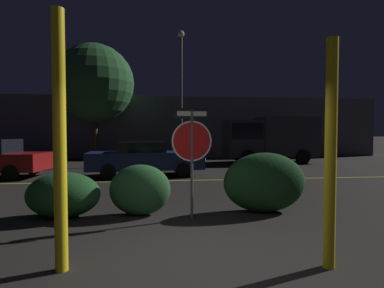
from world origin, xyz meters
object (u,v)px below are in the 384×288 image
(stop_sign, at_px, (192,142))
(hedge_bush_3, at_px, (265,182))
(hedge_bush_2, at_px, (140,190))
(passing_car_2, at_px, (146,158))
(yellow_pole_left, at_px, (60,141))
(hedge_bush_1, at_px, (64,195))
(tree_0, at_px, (95,84))
(yellow_pole_right, at_px, (331,154))
(delivery_truck, at_px, (267,137))
(street_lamp, at_px, (181,85))

(stop_sign, xyz_separation_m, hedge_bush_3, (1.72, 0.35, -0.94))
(hedge_bush_2, bearing_deg, passing_car_2, 91.17)
(yellow_pole_left, relative_size, passing_car_2, 0.69)
(hedge_bush_1, height_order, tree_0, tree_0)
(hedge_bush_1, relative_size, hedge_bush_3, 0.81)
(stop_sign, distance_m, yellow_pole_right, 2.95)
(passing_car_2, xyz_separation_m, tree_0, (-3.62, 7.78, 4.35))
(yellow_pole_left, height_order, passing_car_2, yellow_pole_left)
(stop_sign, distance_m, passing_car_2, 6.72)
(stop_sign, xyz_separation_m, hedge_bush_1, (-2.73, 0.42, -1.14))
(stop_sign, height_order, tree_0, tree_0)
(stop_sign, relative_size, tree_0, 0.30)
(yellow_pole_left, distance_m, delivery_truck, 15.69)
(hedge_bush_1, bearing_deg, yellow_pole_left, -73.91)
(hedge_bush_1, bearing_deg, stop_sign, -8.72)
(yellow_pole_left, relative_size, hedge_bush_1, 2.22)
(delivery_truck, bearing_deg, stop_sign, 152.57)
(hedge_bush_1, bearing_deg, yellow_pole_right, -34.02)
(stop_sign, relative_size, hedge_bush_3, 1.22)
(yellow_pole_left, bearing_deg, delivery_truck, 59.70)
(hedge_bush_2, distance_m, tree_0, 15.11)
(hedge_bush_1, relative_size, street_lamp, 0.20)
(yellow_pole_left, height_order, tree_0, tree_0)
(yellow_pole_left, relative_size, hedge_bush_3, 1.79)
(passing_car_2, bearing_deg, hedge_bush_1, -17.24)
(yellow_pole_right, relative_size, hedge_bush_2, 2.30)
(hedge_bush_3, distance_m, street_lamp, 11.71)
(yellow_pole_left, bearing_deg, street_lamp, 78.89)
(yellow_pole_right, xyz_separation_m, passing_car_2, (-2.81, 9.04, -0.80))
(tree_0, bearing_deg, hedge_bush_3, -64.84)
(hedge_bush_2, bearing_deg, delivery_truck, 57.32)
(yellow_pole_right, xyz_separation_m, street_lamp, (-0.91, 13.82, 3.07))
(yellow_pole_left, bearing_deg, yellow_pole_right, -5.14)
(street_lamp, bearing_deg, stop_sign, -93.38)
(hedge_bush_3, bearing_deg, hedge_bush_1, 179.07)
(street_lamp, bearing_deg, passing_car_2, -111.62)
(yellow_pole_right, distance_m, delivery_truck, 14.54)
(passing_car_2, bearing_deg, hedge_bush_3, 21.94)
(hedge_bush_1, distance_m, street_lamp, 12.15)
(delivery_truck, height_order, street_lamp, street_lamp)
(delivery_truck, bearing_deg, street_lamp, 90.63)
(yellow_pole_right, height_order, street_lamp, street_lamp)
(delivery_truck, relative_size, tree_0, 0.71)
(yellow_pole_right, distance_m, street_lamp, 14.19)
(stop_sign, bearing_deg, tree_0, 103.93)
(yellow_pole_right, bearing_deg, hedge_bush_3, 87.17)
(yellow_pole_left, xyz_separation_m, passing_car_2, (0.76, 8.72, -0.97))
(street_lamp, xyz_separation_m, tree_0, (-5.52, 3.00, 0.48))
(hedge_bush_2, bearing_deg, street_lamp, 80.80)
(tree_0, bearing_deg, delivery_truck, -15.32)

